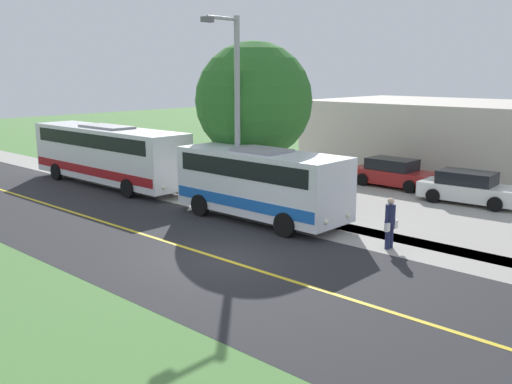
{
  "coord_description": "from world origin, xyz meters",
  "views": [
    {
      "loc": [
        12.07,
        12.67,
        5.89
      ],
      "look_at": [
        -3.5,
        -1.65,
        1.4
      ],
      "focal_mm": 40.12,
      "sensor_mm": 36.0,
      "label": 1
    }
  ],
  "objects_px": {
    "shuttle_bus_front": "(261,181)",
    "street_light_pole": "(235,107)",
    "parked_car_far": "(469,188)",
    "tree_curbside": "(254,101)",
    "parked_car_near": "(394,173)",
    "transit_bus_rear": "(108,153)",
    "commercial_building": "(470,137)",
    "pedestrian_with_bags": "(390,221)"
  },
  "relations": [
    {
      "from": "shuttle_bus_front",
      "to": "street_light_pole",
      "type": "relative_size",
      "value": 0.93
    },
    {
      "from": "parked_car_far",
      "to": "tree_curbside",
      "type": "height_order",
      "value": "tree_curbside"
    },
    {
      "from": "parked_car_near",
      "to": "parked_car_far",
      "type": "distance_m",
      "value": 4.57
    },
    {
      "from": "transit_bus_rear",
      "to": "commercial_building",
      "type": "xyz_separation_m",
      "value": [
        -16.93,
        12.19,
        0.33
      ]
    },
    {
      "from": "commercial_building",
      "to": "tree_curbside",
      "type": "bearing_deg",
      "value": -17.81
    },
    {
      "from": "street_light_pole",
      "to": "shuttle_bus_front",
      "type": "bearing_deg",
      "value": 79.02
    },
    {
      "from": "pedestrian_with_bags",
      "to": "parked_car_far",
      "type": "xyz_separation_m",
      "value": [
        -8.48,
        -0.79,
        -0.26
      ]
    },
    {
      "from": "parked_car_near",
      "to": "parked_car_far",
      "type": "xyz_separation_m",
      "value": [
        1.11,
        4.43,
        0.0
      ]
    },
    {
      "from": "pedestrian_with_bags",
      "to": "parked_car_far",
      "type": "relative_size",
      "value": 0.39
    },
    {
      "from": "shuttle_bus_front",
      "to": "street_light_pole",
      "type": "bearing_deg",
      "value": -100.98
    },
    {
      "from": "parked_car_near",
      "to": "commercial_building",
      "type": "distance_m",
      "value": 7.36
    },
    {
      "from": "commercial_building",
      "to": "shuttle_bus_front",
      "type": "bearing_deg",
      "value": -4.93
    },
    {
      "from": "street_light_pole",
      "to": "commercial_building",
      "type": "relative_size",
      "value": 0.45
    },
    {
      "from": "pedestrian_with_bags",
      "to": "commercial_building",
      "type": "distance_m",
      "value": 17.34
    },
    {
      "from": "tree_curbside",
      "to": "pedestrian_with_bags",
      "type": "bearing_deg",
      "value": 72.56
    },
    {
      "from": "pedestrian_with_bags",
      "to": "tree_curbside",
      "type": "xyz_separation_m",
      "value": [
        -2.76,
        -8.8,
        3.59
      ]
    },
    {
      "from": "shuttle_bus_front",
      "to": "tree_curbside",
      "type": "bearing_deg",
      "value": -133.25
    },
    {
      "from": "shuttle_bus_front",
      "to": "tree_curbside",
      "type": "distance_m",
      "value": 5.11
    },
    {
      "from": "transit_bus_rear",
      "to": "street_light_pole",
      "type": "bearing_deg",
      "value": 92.58
    },
    {
      "from": "pedestrian_with_bags",
      "to": "commercial_building",
      "type": "bearing_deg",
      "value": -165.62
    },
    {
      "from": "transit_bus_rear",
      "to": "street_light_pole",
      "type": "relative_size",
      "value": 1.35
    },
    {
      "from": "tree_curbside",
      "to": "transit_bus_rear",
      "type": "bearing_deg",
      "value": -69.17
    },
    {
      "from": "shuttle_bus_front",
      "to": "parked_car_far",
      "type": "bearing_deg",
      "value": 149.94
    },
    {
      "from": "parked_car_far",
      "to": "shuttle_bus_front",
      "type": "bearing_deg",
      "value": -30.06
    },
    {
      "from": "parked_car_near",
      "to": "tree_curbside",
      "type": "bearing_deg",
      "value": -27.66
    },
    {
      "from": "parked_car_far",
      "to": "parked_car_near",
      "type": "bearing_deg",
      "value": -104.07
    },
    {
      "from": "parked_car_near",
      "to": "parked_car_far",
      "type": "bearing_deg",
      "value": 75.93
    },
    {
      "from": "street_light_pole",
      "to": "parked_car_far",
      "type": "xyz_separation_m",
      "value": [
        -8.24,
        6.73,
        -3.75
      ]
    },
    {
      "from": "shuttle_bus_front",
      "to": "parked_car_far",
      "type": "relative_size",
      "value": 1.66
    },
    {
      "from": "pedestrian_with_bags",
      "to": "street_light_pole",
      "type": "distance_m",
      "value": 8.29
    },
    {
      "from": "transit_bus_rear",
      "to": "pedestrian_with_bags",
      "type": "distance_m",
      "value": 16.51
    },
    {
      "from": "parked_car_near",
      "to": "commercial_building",
      "type": "relative_size",
      "value": 0.25
    },
    {
      "from": "pedestrian_with_bags",
      "to": "parked_car_far",
      "type": "distance_m",
      "value": 8.52
    },
    {
      "from": "parked_car_near",
      "to": "commercial_building",
      "type": "xyz_separation_m",
      "value": [
        -7.17,
        0.92,
        1.36
      ]
    },
    {
      "from": "shuttle_bus_front",
      "to": "commercial_building",
      "type": "bearing_deg",
      "value": 175.07
    },
    {
      "from": "parked_car_far",
      "to": "commercial_building",
      "type": "bearing_deg",
      "value": -157.03
    },
    {
      "from": "pedestrian_with_bags",
      "to": "commercial_building",
      "type": "height_order",
      "value": "commercial_building"
    },
    {
      "from": "transit_bus_rear",
      "to": "street_light_pole",
      "type": "height_order",
      "value": "street_light_pole"
    },
    {
      "from": "pedestrian_with_bags",
      "to": "tree_curbside",
      "type": "relative_size",
      "value": 0.24
    },
    {
      "from": "parked_car_far",
      "to": "tree_curbside",
      "type": "xyz_separation_m",
      "value": [
        5.71,
        -8.01,
        3.85
      ]
    },
    {
      "from": "tree_curbside",
      "to": "commercial_building",
      "type": "xyz_separation_m",
      "value": [
        -14.0,
        4.5,
        -2.49
      ]
    },
    {
      "from": "pedestrian_with_bags",
      "to": "parked_car_near",
      "type": "distance_m",
      "value": 10.92
    }
  ]
}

